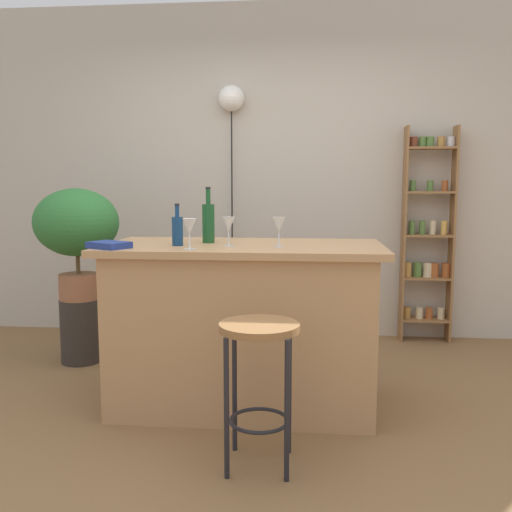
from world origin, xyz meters
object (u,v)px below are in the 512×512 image
at_px(bar_stool, 259,359).
at_px(wine_glass_center, 229,225).
at_px(bottle_olive_oil, 208,222).
at_px(spice_shelf, 428,236).
at_px(wine_glass_left, 279,226).
at_px(potted_plant, 76,228).
at_px(bottle_sauce_amber, 177,230).
at_px(pendant_globe_light, 231,102).
at_px(plant_stool, 81,330).
at_px(wine_glass_right, 189,227).
at_px(cookbook, 109,245).

xyz_separation_m(bar_stool, wine_glass_center, (-0.23, 0.62, 0.56)).
relative_size(bottle_olive_oil, wine_glass_center, 2.00).
xyz_separation_m(spice_shelf, wine_glass_left, (-1.14, -1.60, 0.19)).
xyz_separation_m(potted_plant, wine_glass_center, (1.22, -0.78, 0.08)).
relative_size(bottle_sauce_amber, pendant_globe_light, 0.11).
bearing_deg(wine_glass_center, plant_stool, 147.28).
relative_size(bottle_sauce_amber, wine_glass_right, 1.44).
distance_m(bar_stool, bottle_olive_oil, 1.04).
bearing_deg(pendant_globe_light, cookbook, -103.10).
height_order(plant_stool, wine_glass_left, wine_glass_left).
xyz_separation_m(bottle_sauce_amber, bottle_olive_oil, (0.14, 0.17, 0.04)).
bearing_deg(plant_stool, spice_shelf, 17.31).
height_order(bar_stool, potted_plant, potted_plant).
xyz_separation_m(plant_stool, wine_glass_center, (1.22, -0.78, 0.84)).
xyz_separation_m(plant_stool, cookbook, (0.59, -0.94, 0.74)).
bearing_deg(bottle_olive_oil, bottle_sauce_amber, -129.85).
height_order(bottle_olive_oil, pendant_globe_light, pendant_globe_light).
xyz_separation_m(bottle_olive_oil, wine_glass_left, (0.43, -0.18, -0.01)).
bearing_deg(wine_glass_center, bottle_olive_oil, 129.91).
distance_m(bottle_sauce_amber, pendant_globe_light, 1.90).
relative_size(potted_plant, cookbook, 3.82).
bearing_deg(potted_plant, wine_glass_right, -42.88).
bearing_deg(bottle_olive_oil, potted_plant, 150.42).
height_order(plant_stool, potted_plant, potted_plant).
bearing_deg(spice_shelf, cookbook, -139.26).
xyz_separation_m(spice_shelf, cookbook, (-2.05, -1.76, 0.10)).
bearing_deg(bottle_olive_oil, wine_glass_right, -96.09).
bearing_deg(potted_plant, cookbook, -58.10).
bearing_deg(bottle_sauce_amber, potted_plant, 139.83).
height_order(bar_stool, bottle_sauce_amber, bottle_sauce_amber).
xyz_separation_m(bar_stool, wine_glass_right, (-0.41, 0.44, 0.56)).
bearing_deg(plant_stool, wine_glass_right, -42.88).
bearing_deg(pendant_globe_light, potted_plant, -139.37).
bearing_deg(wine_glass_right, plant_stool, 137.12).
xyz_separation_m(bottle_sauce_amber, wine_glass_center, (0.29, 0.00, 0.03)).
relative_size(cookbook, pendant_globe_light, 0.10).
bearing_deg(pendant_globe_light, bottle_sauce_amber, -92.85).
relative_size(bottle_olive_oil, wine_glass_right, 2.00).
height_order(spice_shelf, potted_plant, spice_shelf).
distance_m(spice_shelf, bottle_sauce_amber, 2.35).
height_order(potted_plant, wine_glass_right, potted_plant).
xyz_separation_m(bar_stool, plant_stool, (-1.44, 1.40, -0.27)).
distance_m(bar_stool, cookbook, 1.07).
relative_size(bar_stool, wine_glass_left, 4.11).
height_order(plant_stool, cookbook, cookbook).
bearing_deg(bottle_sauce_amber, wine_glass_center, 0.06).
bearing_deg(wine_glass_left, wine_glass_right, -159.22).
height_order(wine_glass_left, wine_glass_center, same).
relative_size(wine_glass_center, pendant_globe_light, 0.08).
relative_size(bottle_sauce_amber, wine_glass_center, 1.44).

